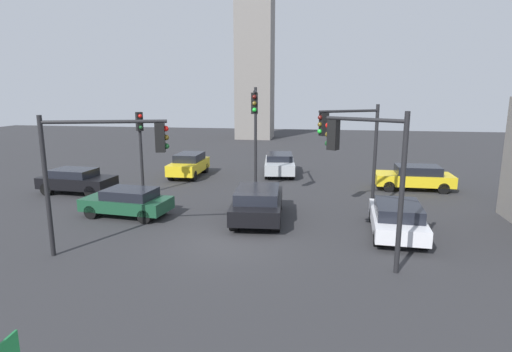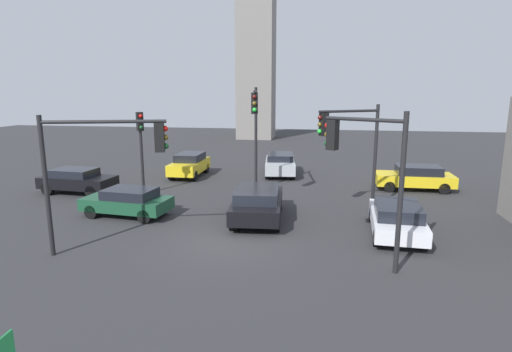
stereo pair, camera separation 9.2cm
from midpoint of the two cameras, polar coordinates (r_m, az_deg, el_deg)
The scene contains 13 objects.
ground_plane at distance 15.98m, azimuth -3.88°, elevation -9.03°, with size 94.07×94.07×0.00m, color #2D2D30.
traffic_light_0 at distance 23.25m, azimuth -15.76°, elevation 5.17°, with size 0.46×0.48×4.52m.
traffic_light_1 at distance 21.69m, azimuth -0.25°, elevation 7.78°, with size 0.74×3.66×5.83m.
traffic_light_2 at distance 14.93m, azimuth -20.31°, elevation 2.77°, with size 4.05×1.37×4.87m.
traffic_light_3 at distance 19.29m, azimuth 12.70°, elevation 5.20°, with size 2.79×1.82×5.03m.
traffic_light_4 at distance 13.58m, azimuth 14.70°, elevation 2.38°, with size 2.44×1.47×5.06m.
car_0 at distance 25.12m, azimuth -23.61°, elevation -0.55°, with size 4.17×2.10×1.38m.
car_1 at distance 18.35m, azimuth 0.10°, elevation -3.67°, with size 2.43×4.81×1.46m.
car_2 at distance 25.58m, azimuth 20.90°, elevation -0.13°, with size 4.31×1.89×1.41m.
car_3 at distance 28.01m, azimuth -9.32°, elevation 1.59°, with size 1.80×4.09×1.53m.
car_4 at distance 17.37m, azimuth 18.71°, elevation -5.48°, with size 2.13×4.45×1.33m.
car_5 at distance 28.26m, azimuth 3.16°, elevation 1.73°, with size 2.42×4.65×1.42m.
car_6 at distance 19.76m, azimuth -17.41°, elevation -3.38°, with size 4.09×2.17×1.29m.
Camera 1 is at (3.38, -14.55, 5.65)m, focal length 29.02 mm.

